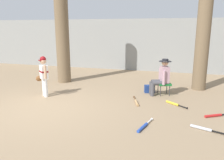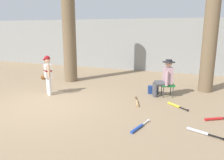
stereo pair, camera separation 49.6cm
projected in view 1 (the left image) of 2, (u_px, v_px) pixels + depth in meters
The scene contains 13 objects.
ground_plane at pixel (44, 108), 6.17m from camera, with size 60.00×60.00×0.00m, color #937A5B.
concrete_back_wall at pixel (112, 44), 12.00m from camera, with size 18.00×0.36×2.64m, color gray.
tree_near_player at pixel (62, 31), 8.80m from camera, with size 0.90×0.90×5.06m.
tree_behind_spectator at pixel (205, 12), 7.53m from camera, with size 0.73×0.73×6.11m.
young_ballplayer at pixel (44, 74), 7.13m from camera, with size 0.58×0.43×1.31m.
folding_stool at pixel (164, 84), 7.34m from camera, with size 0.52×0.52×0.41m.
seated_spectator at pixel (161, 76), 7.27m from camera, with size 0.67×0.54×1.20m.
handbag_beside_stool at pixel (149, 89), 7.66m from camera, with size 0.34×0.18×0.26m, color navy.
bat_blue_youth at pixel (144, 126), 4.95m from camera, with size 0.26×0.78×0.07m.
bat_yellow_trainer at pixel (174, 104), 6.44m from camera, with size 0.61×0.50×0.07m.
bat_red_barrel at pixel (215, 115), 5.58m from camera, with size 0.70×0.46×0.07m.
bat_aluminum_silver at pixel (204, 129), 4.84m from camera, with size 0.73×0.32×0.07m.
bat_wood_tan at pixel (136, 102), 6.60m from camera, with size 0.32×0.79×0.07m.
Camera 1 is at (3.48, -5.05, 2.16)m, focal length 35.78 mm.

